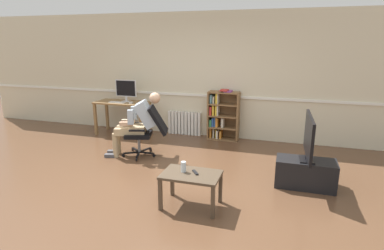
{
  "coord_description": "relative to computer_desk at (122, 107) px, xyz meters",
  "views": [
    {
      "loc": [
        1.71,
        -4.11,
        2.07
      ],
      "look_at": [
        0.15,
        0.85,
        0.7
      ],
      "focal_mm": 29.57,
      "sensor_mm": 36.0,
      "label": 1
    }
  ],
  "objects": [
    {
      "name": "ground_plane",
      "position": [
        1.92,
        -2.15,
        -0.64
      ],
      "size": [
        18.0,
        18.0,
        0.0
      ],
      "primitive_type": "plane",
      "color": "brown"
    },
    {
      "name": "back_wall",
      "position": [
        1.92,
        0.5,
        0.71
      ],
      "size": [
        12.0,
        0.13,
        2.7
      ],
      "color": "beige",
      "rests_on": "ground_plane"
    },
    {
      "name": "computer_desk",
      "position": [
        0.0,
        0.0,
        0.0
      ],
      "size": [
        1.22,
        0.56,
        0.76
      ],
      "color": "olive",
      "rests_on": "ground_plane"
    },
    {
      "name": "imac_monitor",
      "position": [
        0.07,
        0.08,
        0.4
      ],
      "size": [
        0.51,
        0.14,
        0.49
      ],
      "color": "silver",
      "rests_on": "computer_desk"
    },
    {
      "name": "keyboard",
      "position": [
        -0.04,
        -0.14,
        0.13
      ],
      "size": [
        0.37,
        0.12,
        0.02
      ],
      "primitive_type": "cube",
      "color": "white",
      "rests_on": "computer_desk"
    },
    {
      "name": "computer_mouse",
      "position": [
        0.29,
        -0.12,
        0.14
      ],
      "size": [
        0.06,
        0.1,
        0.03
      ],
      "primitive_type": "cube",
      "color": "white",
      "rests_on": "computer_desk"
    },
    {
      "name": "bookshelf",
      "position": [
        2.23,
        0.29,
        -0.11
      ],
      "size": [
        0.67,
        0.29,
        1.1
      ],
      "color": "brown",
      "rests_on": "ground_plane"
    },
    {
      "name": "radiator",
      "position": [
        1.36,
        0.39,
        -0.37
      ],
      "size": [
        0.77,
        0.08,
        0.53
      ],
      "color": "white",
      "rests_on": "ground_plane"
    },
    {
      "name": "office_chair",
      "position": [
        1.16,
        -1.15,
        -0.12
      ],
      "size": [
        0.86,
        0.68,
        0.95
      ],
      "rotation": [
        0.0,
        0.0,
        -1.28
      ],
      "color": "black",
      "rests_on": "ground_plane"
    },
    {
      "name": "person_seated",
      "position": [
        0.99,
        -1.2,
        0.01
      ],
      "size": [
        1.05,
        0.59,
        1.19
      ],
      "rotation": [
        0.0,
        0.0,
        -1.28
      ],
      "color": "tan",
      "rests_on": "ground_plane"
    },
    {
      "name": "tv_stand",
      "position": [
        3.93,
        -1.66,
        -0.43
      ],
      "size": [
        0.84,
        0.42,
        0.41
      ],
      "color": "black",
      "rests_on": "ground_plane"
    },
    {
      "name": "tv_screen",
      "position": [
        3.93,
        -1.66,
        0.12
      ],
      "size": [
        0.21,
        0.99,
        0.65
      ],
      "rotation": [
        0.0,
        0.0,
        1.61
      ],
      "color": "black",
      "rests_on": "tv_stand"
    },
    {
      "name": "coffee_table",
      "position": [
        2.5,
        -2.72,
        -0.25
      ],
      "size": [
        0.74,
        0.48,
        0.45
      ],
      "color": "#4C3D2D",
      "rests_on": "ground_plane"
    },
    {
      "name": "drinking_glass",
      "position": [
        2.39,
        -2.69,
        -0.12
      ],
      "size": [
        0.07,
        0.07,
        0.14
      ],
      "primitive_type": "cylinder",
      "color": "silver",
      "rests_on": "coffee_table"
    },
    {
      "name": "spare_remote",
      "position": [
        2.55,
        -2.68,
        -0.18
      ],
      "size": [
        0.12,
        0.14,
        0.02
      ],
      "primitive_type": "cube",
      "rotation": [
        0.0,
        0.0,
        3.79
      ],
      "color": "black",
      "rests_on": "coffee_table"
    }
  ]
}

